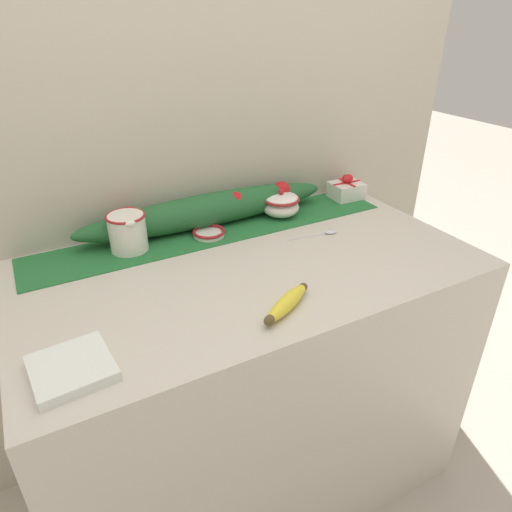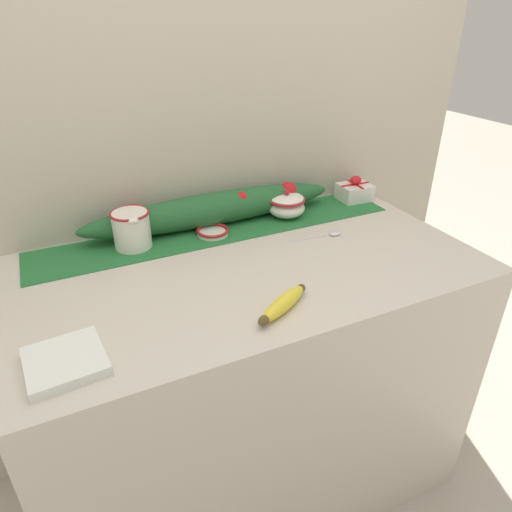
% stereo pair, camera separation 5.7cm
% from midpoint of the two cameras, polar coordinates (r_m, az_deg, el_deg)
% --- Properties ---
extents(ground_plane, '(12.00, 12.00, 0.00)m').
position_cam_midpoint_polar(ground_plane, '(1.96, -1.43, -25.12)').
color(ground_plane, '#B2A899').
extents(countertop, '(1.33, 0.73, 0.92)m').
position_cam_midpoint_polar(countertop, '(1.61, -1.63, -15.38)').
color(countertop, beige).
rests_on(countertop, ground_plane).
extents(back_wall, '(2.13, 0.04, 2.40)m').
position_cam_midpoint_polar(back_wall, '(1.56, -8.68, 14.22)').
color(back_wall, '#B7AD99').
rests_on(back_wall, ground_plane).
extents(table_runner, '(1.22, 0.21, 0.00)m').
position_cam_midpoint_polar(table_runner, '(1.53, -6.12, 3.19)').
color(table_runner, '#236B33').
rests_on(table_runner, countertop).
extents(cream_pitcher, '(0.12, 0.14, 0.12)m').
position_cam_midpoint_polar(cream_pitcher, '(1.43, -16.87, 3.00)').
color(cream_pitcher, white).
rests_on(cream_pitcher, countertop).
extents(sugar_bowl, '(0.13, 0.13, 0.10)m').
position_cam_midpoint_polar(sugar_bowl, '(1.61, 2.10, 6.47)').
color(sugar_bowl, white).
rests_on(sugar_bowl, countertop).
extents(small_dish, '(0.11, 0.11, 0.02)m').
position_cam_midpoint_polar(small_dish, '(1.49, -7.00, 2.90)').
color(small_dish, white).
rests_on(small_dish, countertop).
extents(banana, '(0.19, 0.12, 0.04)m').
position_cam_midpoint_polar(banana, '(1.12, 2.42, -5.91)').
color(banana, yellow).
rests_on(banana, countertop).
extents(spoon, '(0.18, 0.04, 0.01)m').
position_cam_midpoint_polar(spoon, '(1.52, 7.87, 2.93)').
color(spoon, silver).
rests_on(spoon, countertop).
extents(napkin_stack, '(0.17, 0.17, 0.02)m').
position_cam_midpoint_polar(napkin_stack, '(1.04, -23.55, -12.77)').
color(napkin_stack, white).
rests_on(napkin_stack, countertop).
extents(gift_box, '(0.12, 0.11, 0.09)m').
position_cam_midpoint_polar(gift_box, '(1.81, 10.33, 8.19)').
color(gift_box, silver).
rests_on(gift_box, countertop).
extents(poinsettia_garland, '(0.89, 0.12, 0.11)m').
position_cam_midpoint_polar(poinsettia_garland, '(1.55, -6.91, 5.82)').
color(poinsettia_garland, '#235B2D').
rests_on(poinsettia_garland, countertop).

